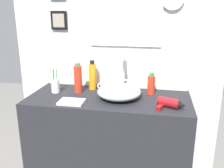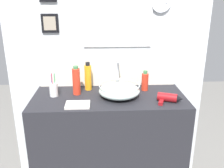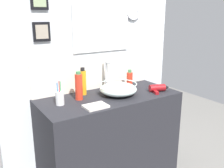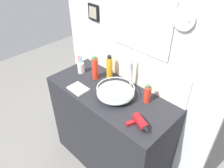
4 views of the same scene
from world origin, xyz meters
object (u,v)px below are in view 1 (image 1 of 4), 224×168
glass_bowl_sink (119,91)px  toothbrush_cup (55,85)px  hand_towel (72,102)px  faucet (123,70)px  soap_dispenser (92,76)px  spray_bottle (78,79)px  hair_drier (170,103)px  shampoo_bottle (151,85)px

glass_bowl_sink → toothbrush_cup: 0.50m
glass_bowl_sink → hand_towel: glass_bowl_sink is taller
faucet → soap_dispenser: (-0.24, -0.01, -0.05)m
spray_bottle → soap_dispenser: bearing=49.2°
faucet → toothbrush_cup: bearing=-164.2°
faucet → hair_drier: size_ratio=1.49×
hair_drier → soap_dispenser: 0.66m
glass_bowl_sink → faucet: size_ratio=1.08×
faucet → spray_bottle: 0.35m
spray_bottle → hair_drier: bearing=-15.1°
glass_bowl_sink → shampoo_bottle: shampoo_bottle is taller
glass_bowl_sink → hair_drier: (0.35, -0.11, -0.02)m
hand_towel → faucet: bearing=47.9°
toothbrush_cup → spray_bottle: size_ratio=0.90×
glass_bowl_sink → faucet: (-0.00, 0.18, 0.11)m
soap_dispenser → spray_bottle: 0.13m
faucet → spray_bottle: (-0.33, -0.11, -0.05)m
glass_bowl_sink → faucet: 0.21m
soap_dispenser → toothbrush_cup: bearing=-153.3°
hand_towel → toothbrush_cup: bearing=135.5°
hair_drier → spray_bottle: bearing=164.9°
shampoo_bottle → hair_drier: bearing=-61.6°
faucet → shampoo_bottle: bearing=-12.0°
faucet → spray_bottle: faucet is taller
soap_dispenser → spray_bottle: (-0.09, -0.10, 0.00)m
hair_drier → toothbrush_cup: toothbrush_cup is taller
toothbrush_cup → hair_drier: bearing=-10.2°
soap_dispenser → hand_towel: (-0.06, -0.32, -0.10)m
hand_towel → glass_bowl_sink: bearing=26.6°
soap_dispenser → shampoo_bottle: 0.46m
soap_dispenser → spray_bottle: size_ratio=1.01×
shampoo_bottle → glass_bowl_sink: bearing=-148.0°
glass_bowl_sink → spray_bottle: 0.34m
soap_dispenser → shampoo_bottle: soap_dispenser is taller
shampoo_bottle → hand_towel: bearing=-151.1°
toothbrush_cup → soap_dispenser: size_ratio=0.89×
hair_drier → glass_bowl_sink: bearing=162.5°
faucet → glass_bowl_sink: bearing=-90.0°
spray_bottle → toothbrush_cup: bearing=-170.1°
glass_bowl_sink → hand_towel: 0.34m
hair_drier → spray_bottle: (-0.68, 0.18, 0.08)m
glass_bowl_sink → hand_towel: size_ratio=1.83×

